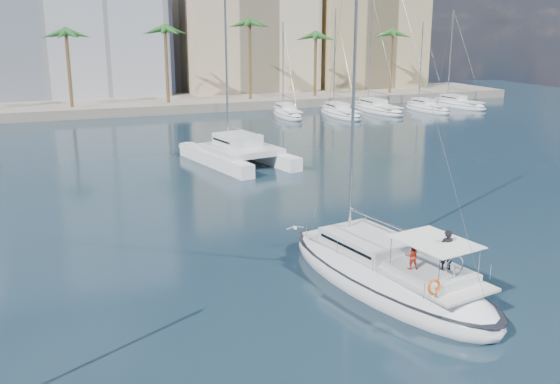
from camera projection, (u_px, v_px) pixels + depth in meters
name	position (u px, v px, depth m)	size (l,w,h in m)	color
ground	(263.00, 273.00, 29.92)	(160.00, 160.00, 0.00)	black
quay	(113.00, 106.00, 84.66)	(120.00, 14.00, 1.20)	gray
building_modern	(9.00, 4.00, 87.76)	(42.00, 16.00, 28.00)	silver
building_beige	(245.00, 33.00, 97.91)	(20.00, 14.00, 20.00)	beige
building_tan_right	(364.00, 38.00, 103.31)	(18.00, 12.00, 18.00)	tan
palm_centre	(111.00, 33.00, 78.50)	(3.60, 3.60, 12.30)	brown
palm_right	(352.00, 32.00, 90.30)	(3.60, 3.60, 12.30)	brown
main_sloop	(386.00, 274.00, 28.29)	(6.47, 13.71, 19.55)	white
catamaran	(238.00, 150.00, 52.89)	(7.86, 12.24, 16.60)	white
seagull	(295.00, 228.00, 33.11)	(1.00, 0.43, 0.18)	silver
moored_yacht_a	(287.00, 117.00, 79.16)	(2.72, 9.35, 11.90)	white
moored_yacht_b	(340.00, 116.00, 79.61)	(3.14, 10.78, 13.72)	white
moored_yacht_c	(377.00, 112.00, 83.67)	(3.55, 12.21, 15.54)	white
moored_yacht_d	(427.00, 111.00, 84.12)	(2.72, 9.35, 11.90)	white
moored_yacht_e	(458.00, 107.00, 88.18)	(3.14, 10.78, 13.72)	white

